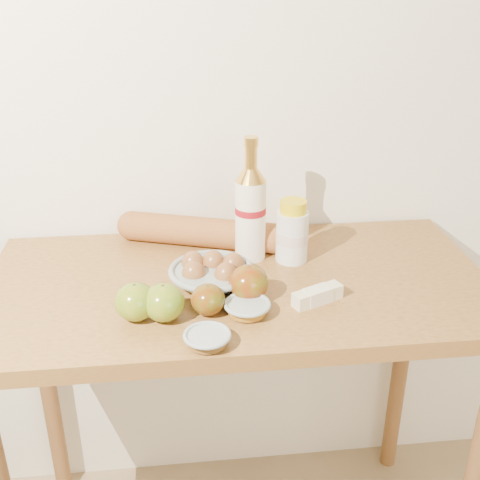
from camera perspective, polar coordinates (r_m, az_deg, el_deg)
The scene contains 13 objects.
back_wall at distance 1.61m, azimuth -1.49°, elevation 14.61°, with size 3.50×0.02×2.60m, color white.
table at distance 1.50m, azimuth -0.13°, elevation -7.92°, with size 1.20×0.60×0.90m.
bourbon_bottle at distance 1.49m, azimuth 1.00°, elevation 2.80°, with size 0.08×0.08×0.32m.
cream_bottle at distance 1.51m, azimuth 4.97°, elevation 0.67°, with size 0.11×0.11×0.16m.
egg_bowl at distance 1.41m, azimuth -2.72°, elevation -3.18°, with size 0.24×0.24×0.07m.
baguette at distance 1.59m, azimuth -3.57°, elevation 0.77°, with size 0.48×0.23×0.08m.
apple_yellowgreen at distance 1.29m, azimuth -9.86°, elevation -5.78°, with size 0.09×0.09×0.08m.
apple_redgreen_front at distance 1.30m, azimuth -3.06°, elevation -5.66°, with size 0.08×0.08×0.07m.
apple_redgreen_right at distance 1.34m, azimuth 0.81°, elevation -4.09°, with size 0.09×0.09×0.08m.
sugar_bowl at distance 1.21m, azimuth -3.13°, elevation -9.32°, with size 0.12×0.12×0.03m.
syrup_bowl at distance 1.30m, azimuth 0.69°, elevation -6.45°, with size 0.12×0.12×0.03m.
butter_stick at distance 1.35m, azimuth 7.35°, elevation -5.25°, with size 0.12×0.08×0.04m.
apple_extra at distance 1.28m, azimuth -7.24°, elevation -5.88°, with size 0.09×0.09×0.08m.
Camera 1 is at (-0.14, -0.07, 1.60)m, focal length 45.00 mm.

